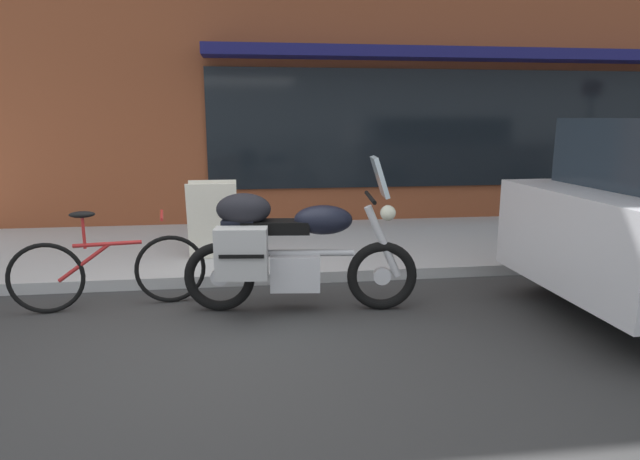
# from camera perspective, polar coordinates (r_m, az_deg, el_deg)

# --- Properties ---
(ground_plane) EXTENTS (80.00, 80.00, 0.00)m
(ground_plane) POSITION_cam_1_polar(r_m,az_deg,el_deg) (4.47, -10.24, -11.06)
(ground_plane) COLOR #343434
(touring_motorcycle) EXTENTS (2.10, 0.62, 1.40)m
(touring_motorcycle) POSITION_cam_1_polar(r_m,az_deg,el_deg) (4.76, -3.64, -1.79)
(touring_motorcycle) COLOR black
(touring_motorcycle) RESTS_ON ground_plane
(parked_bicycle) EXTENTS (1.70, 0.48, 0.92)m
(parked_bicycle) POSITION_cam_1_polar(r_m,az_deg,el_deg) (5.28, -21.50, -3.97)
(parked_bicycle) COLOR black
(parked_bicycle) RESTS_ON ground_plane
(sandwich_board_sign) EXTENTS (0.55, 0.41, 0.89)m
(sandwich_board_sign) POSITION_cam_1_polar(r_m,az_deg,el_deg) (6.29, -11.33, 1.04)
(sandwich_board_sign) COLOR silver
(sandwich_board_sign) RESTS_ON sidewalk_curb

